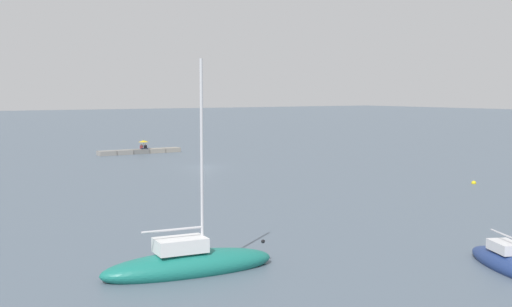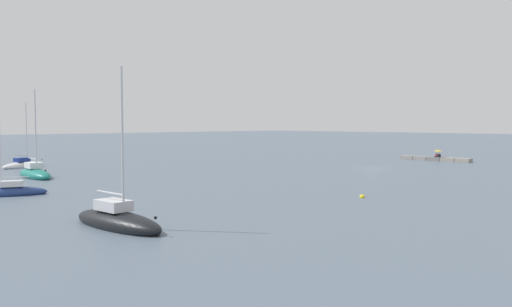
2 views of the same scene
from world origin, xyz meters
TOP-DOWN VIEW (x-y plane):
  - ground_plane at (0.00, 0.00)m, footprint 500.00×500.00m
  - seawall_pier at (0.00, -19.58)m, footprint 12.09×1.64m
  - person_seated_dark_left at (-0.83, -19.40)m, footprint 0.40×0.60m
  - person_seated_maroon_right at (-0.27, -19.52)m, footprint 0.40×0.60m
  - umbrella_open_yellow at (-0.55, -19.49)m, footprint 1.43×1.43m
  - sailboat_teal_near at (21.49, 38.86)m, footprint 8.93×3.45m
  - sailboat_black_mid at (-11.30, 47.24)m, footprint 8.36×2.76m
  - sailboat_white_far at (36.06, 34.46)m, footprint 4.45×7.40m
  - sailboat_navy_outer at (7.90, 46.77)m, footprint 4.30×6.68m
  - mooring_buoy_near at (-15.15, 26.01)m, footprint 0.44×0.44m

SIDE VIEW (x-z plane):
  - ground_plane at x=0.00m, z-range 0.00..0.00m
  - mooring_buoy_near at x=-15.15m, z-range -0.14..0.30m
  - sailboat_navy_outer at x=7.90m, z-range -3.75..4.38m
  - seawall_pier at x=0.00m, z-range 0.00..0.64m
  - sailboat_white_far at x=36.06m, z-range -4.51..5.21m
  - sailboat_black_mid at x=-11.30m, z-range -4.70..5.50m
  - sailboat_teal_near at x=21.49m, z-range -4.95..5.79m
  - person_seated_dark_left at x=-0.83m, z-range 0.53..1.25m
  - person_seated_maroon_right at x=-0.27m, z-range 0.53..1.25m
  - umbrella_open_yellow at x=-0.55m, z-range 1.11..2.41m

